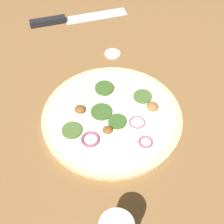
# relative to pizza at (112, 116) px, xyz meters

# --- Properties ---
(ground_plane) EXTENTS (3.00, 3.00, 0.00)m
(ground_plane) POSITION_rel_pizza_xyz_m (0.00, -0.00, -0.01)
(ground_plane) COLOR brown
(pizza) EXTENTS (0.30, 0.30, 0.03)m
(pizza) POSITION_rel_pizza_xyz_m (0.00, 0.00, 0.00)
(pizza) COLOR beige
(pizza) RESTS_ON ground_plane
(knife) EXTENTS (0.07, 0.28, 0.02)m
(knife) POSITION_rel_pizza_xyz_m (0.38, -0.03, -0.00)
(knife) COLOR silver
(knife) RESTS_ON ground_plane
(loose_cap) EXTENTS (0.04, 0.04, 0.01)m
(loose_cap) POSITION_rel_pizza_xyz_m (0.19, -0.09, -0.00)
(loose_cap) COLOR beige
(loose_cap) RESTS_ON ground_plane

